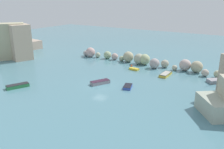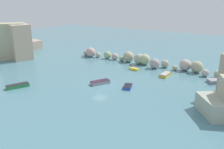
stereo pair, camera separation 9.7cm
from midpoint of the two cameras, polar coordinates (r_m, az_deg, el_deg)
The scene contains 10 objects.
cove_water at distance 45.22m, azimuth -2.95°, elevation -2.66°, with size 160.00×160.00×0.00m, color teal.
cliff_headland_left at distance 72.45m, azimuth -23.68°, elevation 6.36°, with size 16.65×22.76×9.59m.
rock_breakwater at distance 58.91m, azimuth 8.79°, elevation 3.30°, with size 42.34×4.60×2.75m.
channel_buoy at distance 57.77m, azimuth 4.80°, elevation 2.16°, with size 0.45×0.45×0.45m, color #E04C28.
moored_boat_0 at distance 55.05m, azimuth 5.41°, elevation 1.33°, with size 2.29×1.22×0.44m.
moored_boat_1 at distance 51.55m, azimuth 24.98°, elevation -1.34°, with size 5.42×5.06×6.13m.
moored_boat_2 at distance 44.01m, azimuth 3.88°, elevation -2.93°, with size 2.17×2.94×0.50m.
moored_boat_3 at distance 47.41m, azimuth -21.75°, elevation -2.56°, with size 2.84×4.21×0.67m.
moored_boat_4 at distance 45.95m, azimuth -2.83°, elevation -1.87°, with size 2.98×3.99×0.67m.
moored_boat_5 at distance 52.06m, azimuth 12.85°, elevation 0.05°, with size 1.56×4.06×0.56m.
Camera 2 is at (24.77, -34.31, 15.96)m, focal length 37.88 mm.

